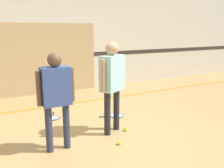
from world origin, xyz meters
The scene contains 11 objects.
ground_plane centered at (0.00, 0.00, 0.00)m, with size 16.00×16.00×0.00m, color tan.
wall_back centered at (0.00, 3.36, 1.60)m, with size 16.00×0.07×3.20m.
wall_panel centered at (-0.31, 3.30, 0.96)m, with size 3.35×0.05×1.92m.
floor_stripe centered at (0.00, 2.04, 0.00)m, with size 14.40×0.10×0.01m.
person_instructor centered at (0.24, 0.08, 0.96)m, with size 0.53×0.42×1.56m.
person_student_left centered at (-0.77, -0.12, 0.90)m, with size 0.55×0.23×1.45m.
racket_spare_on_floor centered at (0.70, 0.77, 0.01)m, with size 0.55×0.36×0.03m.
racket_second_spare centered at (-0.48, 1.25, 0.01)m, with size 0.36×0.52×0.03m.
tennis_ball_near_instructor centered at (0.10, -0.42, 0.03)m, with size 0.07×0.07×0.07m, color #CCE038.
tennis_ball_by_spare_racket centered at (0.55, 0.94, 0.03)m, with size 0.07×0.07×0.07m, color #CCE038.
tennis_ball_stray_left centered at (0.47, -0.01, 0.03)m, with size 0.07×0.07×0.07m, color #CCE038.
Camera 1 is at (-1.71, -3.52, 1.76)m, focal length 40.00 mm.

